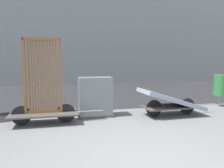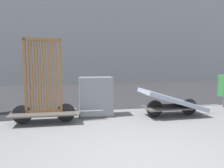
{
  "view_description": "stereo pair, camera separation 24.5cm",
  "coord_description": "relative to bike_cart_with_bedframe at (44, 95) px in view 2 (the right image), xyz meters",
  "views": [
    {
      "loc": [
        -1.4,
        -3.16,
        1.64
      ],
      "look_at": [
        0.0,
        2.61,
        0.99
      ],
      "focal_mm": 35.0,
      "sensor_mm": 36.0,
      "label": 1
    },
    {
      "loc": [
        -1.16,
        -3.21,
        1.64
      ],
      "look_at": [
        0.0,
        2.61,
        0.99
      ],
      "focal_mm": 35.0,
      "sensor_mm": 36.0,
      "label": 2
    }
  ],
  "objects": [
    {
      "name": "trash_bin",
      "position": [
        5.91,
        0.78,
        0.03
      ],
      "size": [
        0.41,
        0.41,
        1.12
      ],
      "color": "gray",
      "rests_on": "ground_plane"
    },
    {
      "name": "building_facade",
      "position": [
        1.8,
        11.19,
        5.22
      ],
      "size": [
        48.0,
        4.0,
        11.89
      ],
      "color": "gray",
      "rests_on": "ground_plane"
    },
    {
      "name": "road_strip",
      "position": [
        1.8,
        5.16,
        -0.72
      ],
      "size": [
        56.0,
        8.06,
        0.01
      ],
      "color": "#2D2D30",
      "rests_on": "ground_plane"
    },
    {
      "name": "bike_cart_with_bedframe",
      "position": [
        0.0,
        0.0,
        0.0
      ],
      "size": [
        2.4,
        0.8,
        2.2
      ],
      "rotation": [
        0.0,
        0.0,
        -0.01
      ],
      "color": "#4C4742",
      "rests_on": "ground_plane"
    },
    {
      "name": "bike_cart_with_mattress",
      "position": [
        3.61,
        0.0,
        -0.3
      ],
      "size": [
        2.49,
        1.0,
        0.82
      ],
      "rotation": [
        0.0,
        0.0,
        0.03
      ],
      "color": "#4C4742",
      "rests_on": "ground_plane"
    },
    {
      "name": "utility_cabinet",
      "position": [
        1.4,
        0.45,
        -0.19
      ],
      "size": [
        1.01,
        0.6,
        1.15
      ],
      "color": "#4C4C4C",
      "rests_on": "ground_plane"
    },
    {
      "name": "ground_plane",
      "position": [
        1.8,
        -2.61,
        -0.73
      ],
      "size": [
        60.0,
        60.0,
        0.0
      ],
      "primitive_type": "plane",
      "color": "slate"
    }
  ]
}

